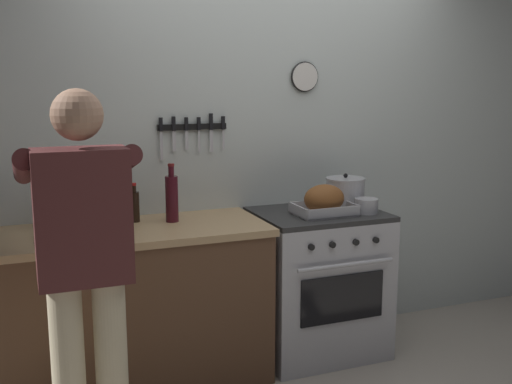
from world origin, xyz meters
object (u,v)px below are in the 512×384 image
(saucepan, at_px, (366,206))
(bottle_vinegar, at_px, (58,210))
(roasting_pan, at_px, (324,201))
(bottle_dish_soap, at_px, (68,206))
(stock_pot, at_px, (345,193))
(bottle_olive_oil, at_px, (115,206))
(cutting_board, at_px, (74,236))
(bottle_soy_sauce, at_px, (134,206))
(person_cook, at_px, (84,259))
(bottle_wine_red, at_px, (172,197))
(stove, at_px, (317,282))

(saucepan, xyz_separation_m, bottle_vinegar, (-1.76, 0.29, 0.05))
(roasting_pan, relative_size, bottle_dish_soap, 1.45)
(stock_pot, xyz_separation_m, bottle_olive_oil, (-1.43, -0.01, 0.02))
(stock_pot, bearing_deg, bottle_vinegar, 176.56)
(bottle_dish_soap, xyz_separation_m, bottle_vinegar, (-0.06, -0.09, -0.00))
(cutting_board, relative_size, bottle_vinegar, 1.52)
(roasting_pan, height_order, bottle_soy_sauce, bottle_soy_sauce)
(cutting_board, bearing_deg, person_cook, -90.77)
(bottle_olive_oil, bearing_deg, bottle_dish_soap, 138.29)
(bottle_wine_red, xyz_separation_m, bottle_vinegar, (-0.61, 0.08, -0.04))
(person_cook, bearing_deg, bottle_dish_soap, -5.76)
(cutting_board, distance_m, bottle_olive_oil, 0.29)
(stove, xyz_separation_m, cutting_board, (-1.45, -0.10, 0.46))
(bottle_soy_sauce, relative_size, bottle_vinegar, 0.94)
(bottle_wine_red, distance_m, bottle_olive_oil, 0.33)
(roasting_pan, xyz_separation_m, bottle_soy_sauce, (-1.09, 0.23, 0.01))
(saucepan, distance_m, bottle_soy_sauce, 1.38)
(bottle_wine_red, relative_size, bottle_dish_soap, 1.37)
(bottle_wine_red, bearing_deg, bottle_vinegar, 172.60)
(roasting_pan, relative_size, bottle_vinegar, 1.48)
(stock_pot, xyz_separation_m, bottle_wine_red, (-1.11, 0.02, 0.04))
(stove, height_order, cutting_board, cutting_board)
(bottle_vinegar, bearing_deg, bottle_olive_oil, -20.93)
(person_cook, relative_size, bottle_vinegar, 6.99)
(roasting_pan, xyz_separation_m, bottle_wine_red, (-0.89, 0.16, 0.06))
(stock_pot, distance_m, saucepan, 0.20)
(bottle_dish_soap, distance_m, bottle_vinegar, 0.11)
(person_cook, relative_size, stock_pot, 6.69)
(person_cook, xyz_separation_m, bottle_olive_oil, (0.24, 0.73, 0.07))
(person_cook, relative_size, bottle_wine_red, 5.00)
(bottle_dish_soap, bearing_deg, cutting_board, -91.04)
(bottle_wine_red, relative_size, bottle_soy_sauce, 1.49)
(bottle_wine_red, bearing_deg, stock_pot, -1.23)
(bottle_vinegar, bearing_deg, stock_pot, -3.44)
(cutting_board, height_order, bottle_vinegar, bottle_vinegar)
(bottle_olive_oil, relative_size, bottle_vinegar, 1.19)
(stove, height_order, bottle_vinegar, bottle_vinegar)
(bottle_vinegar, bearing_deg, stove, -5.80)
(bottle_wine_red, bearing_deg, person_cook, -126.72)
(saucepan, height_order, cutting_board, saucepan)
(bottle_dish_soap, bearing_deg, bottle_soy_sauce, -15.26)
(bottle_wine_red, height_order, bottle_olive_oil, bottle_wine_red)
(saucepan, relative_size, bottle_olive_oil, 0.49)
(person_cook, bearing_deg, cutting_board, -5.66)
(stock_pot, bearing_deg, bottle_soy_sauce, 175.69)
(saucepan, distance_m, bottle_olive_oil, 1.49)
(stove, xyz_separation_m, bottle_dish_soap, (-1.45, 0.24, 0.55))
(cutting_board, relative_size, bottle_dish_soap, 1.48)
(bottle_dish_soap, bearing_deg, stock_pot, -6.69)
(stove, distance_m, bottle_dish_soap, 1.57)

